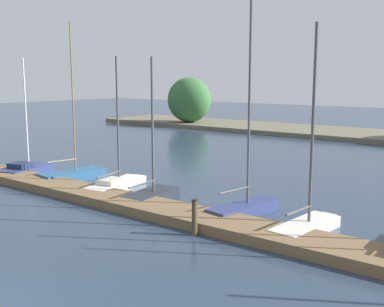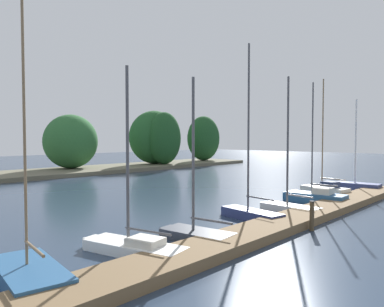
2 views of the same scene
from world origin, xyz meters
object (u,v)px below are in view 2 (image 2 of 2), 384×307
Objects in this scene: sailboat_1 at (28,271)px; sailboat_3 at (195,231)px; mooring_piling_1 at (312,216)px; sailboat_4 at (249,210)px; sailboat_2 at (132,244)px; sailboat_6 at (314,196)px; sailboat_7 at (324,189)px; sailboat_8 at (356,185)px; sailboat_5 at (288,205)px.

sailboat_1 reaches higher than sailboat_3.
sailboat_1 reaches higher than mooring_piling_1.
sailboat_2 is at bearing 100.39° from sailboat_4.
mooring_piling_1 is (-6.22, -2.72, 0.23)m from sailboat_6.
sailboat_4 is at bearing 84.47° from sailboat_6.
sailboat_1 is 19.11m from sailboat_7.
sailboat_7 is (19.10, 0.34, 0.12)m from sailboat_1.
sailboat_4 reaches higher than sailboat_6.
sailboat_4 is (4.25, 0.50, 0.08)m from sailboat_3.
sailboat_6 reaches higher than sailboat_2.
sailboat_7 reaches higher than sailboat_2.
sailboat_6 is at bearing -83.31° from sailboat_4.
sailboat_2 is 19.40m from sailboat_8.
sailboat_6 is 2.99m from sailboat_7.
sailboat_3 is 4.93× the size of mooring_piling_1.
sailboat_1 is 1.03× the size of sailboat_7.
sailboat_4 is 1.07× the size of sailboat_7.
sailboat_8 is at bearing 11.67° from mooring_piling_1.
sailboat_7 is 1.17× the size of sailboat_8.
sailboat_2 is at bearing 87.44° from sailboat_8.
sailboat_6 is (10.38, 0.19, 0.06)m from sailboat_3.
sailboat_3 reaches higher than mooring_piling_1.
sailboat_4 is at bearing 88.39° from mooring_piling_1.
mooring_piling_1 is at bearing 137.59° from sailboat_5.
sailboat_1 is at bearing 99.35° from sailboat_4.
sailboat_6 is at bearing -103.12° from sailboat_2.
sailboat_6 is 6.48m from sailboat_8.
sailboat_7 is at bearing -79.39° from sailboat_6.
sailboat_5 reaches higher than sailboat_8.
sailboat_8 is at bearing -103.10° from sailboat_2.
mooring_piling_1 is at bearing 100.02° from sailboat_8.
sailboat_4 reaches higher than sailboat_5.
sailboat_3 is at bearing 88.67° from sailboat_8.
sailboat_3 is 4.88m from mooring_piling_1.
sailboat_8 is (9.93, 0.13, 0.02)m from sailboat_5.
sailboat_4 is 1.16× the size of sailboat_6.
sailboat_2 is 6.80m from sailboat_4.
sailboat_1 is at bearing 86.12° from sailboat_6.
sailboat_8 is at bearing -93.54° from sailboat_6.
sailboat_8 is 12.96m from mooring_piling_1.
mooring_piling_1 is (-12.69, -2.62, 0.22)m from sailboat_8.
sailboat_4 is 12.61m from sailboat_8.
sailboat_4 reaches higher than sailboat_2.
sailboat_5 is 0.90× the size of sailboat_7.
sailboat_2 is 0.94× the size of sailboat_8.
sailboat_5 is 0.98× the size of sailboat_6.
mooring_piling_1 is (-0.08, -3.03, 0.21)m from sailboat_4.
mooring_piling_1 is (-2.76, -2.50, 0.24)m from sailboat_5.
sailboat_8 is at bearing -81.68° from sailboat_1.
sailboat_5 is (2.68, -0.53, -0.03)m from sailboat_4.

